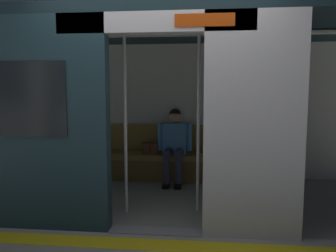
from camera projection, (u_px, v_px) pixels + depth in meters
name	position (u px, v px, depth m)	size (l,w,h in m)	color
ground_plane	(156.00, 232.00, 3.49)	(60.00, 60.00, 0.00)	gray
platform_edge_strip	(151.00, 244.00, 3.19)	(8.00, 0.24, 0.01)	yellow
train_car	(162.00, 86.00, 4.40)	(6.40, 2.50, 2.34)	silver
bench_seat	(173.00, 160.00, 5.41)	(2.42, 0.44, 0.44)	olive
person_seated	(174.00, 141.00, 5.32)	(0.55, 0.67, 1.16)	#4C8CC6
handbag	(150.00, 148.00, 5.46)	(0.26, 0.15, 0.17)	brown
book	(201.00, 153.00, 5.37)	(0.15, 0.22, 0.03)	gold
grab_pole_door	(125.00, 122.00, 3.91)	(0.04, 0.04, 2.20)	silver
grab_pole_far	(198.00, 121.00, 3.96)	(0.04, 0.04, 2.20)	silver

